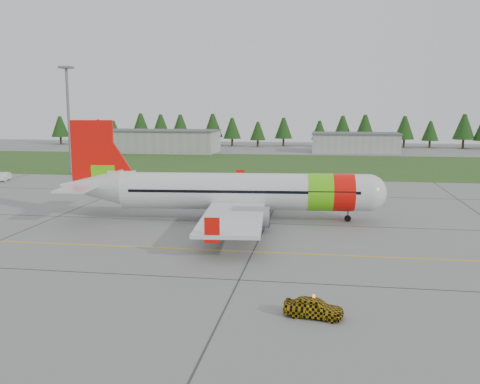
# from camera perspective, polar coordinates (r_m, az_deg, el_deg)

# --- Properties ---
(ground) EXTENTS (320.00, 320.00, 0.00)m
(ground) POSITION_cam_1_polar(r_m,az_deg,el_deg) (43.39, -13.40, -8.48)
(ground) COLOR gray
(ground) RESTS_ON ground
(aircraft) EXTENTS (37.67, 34.83, 11.41)m
(aircraft) POSITION_cam_1_polar(r_m,az_deg,el_deg) (61.19, -0.43, 0.04)
(aircraft) COLOR silver
(aircraft) RESTS_ON ground
(follow_me_car) EXTENTS (1.51, 1.69, 3.73)m
(follow_me_car) POSITION_cam_1_polar(r_m,az_deg,el_deg) (33.72, 7.90, -10.13)
(follow_me_car) COLOR #CB9C0B
(follow_me_car) RESTS_ON ground
(service_van) EXTENTS (1.87, 1.81, 4.42)m
(service_van) POSITION_cam_1_polar(r_m,az_deg,el_deg) (102.82, -23.97, 2.32)
(service_van) COLOR silver
(service_van) RESTS_ON ground
(grass_strip) EXTENTS (320.00, 50.00, 0.03)m
(grass_strip) POSITION_cam_1_polar(r_m,az_deg,el_deg) (121.95, 1.27, 3.01)
(grass_strip) COLOR #30561E
(grass_strip) RESTS_ON ground
(taxi_guideline) EXTENTS (120.00, 0.25, 0.02)m
(taxi_guideline) POSITION_cam_1_polar(r_m,az_deg,el_deg) (50.58, -9.97, -5.84)
(taxi_guideline) COLOR gold
(taxi_guideline) RESTS_ON ground
(hangar_west) EXTENTS (32.00, 14.00, 6.00)m
(hangar_west) POSITION_cam_1_polar(r_m,az_deg,el_deg) (155.50, -8.40, 5.33)
(hangar_west) COLOR #A8A8A3
(hangar_west) RESTS_ON ground
(hangar_east) EXTENTS (24.00, 12.00, 5.20)m
(hangar_east) POSITION_cam_1_polar(r_m,az_deg,el_deg) (156.80, 12.18, 5.11)
(hangar_east) COLOR #A8A8A3
(hangar_east) RESTS_ON ground
(floodlight_mast) EXTENTS (0.50, 0.50, 20.00)m
(floodlight_mast) POSITION_cam_1_polar(r_m,az_deg,el_deg) (107.56, -17.80, 7.10)
(floodlight_mast) COLOR slate
(floodlight_mast) RESTS_ON ground
(treeline) EXTENTS (160.00, 8.00, 10.00)m
(treeline) POSITION_cam_1_polar(r_m,az_deg,el_deg) (177.11, 3.69, 6.50)
(treeline) COLOR #1C3F14
(treeline) RESTS_ON ground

